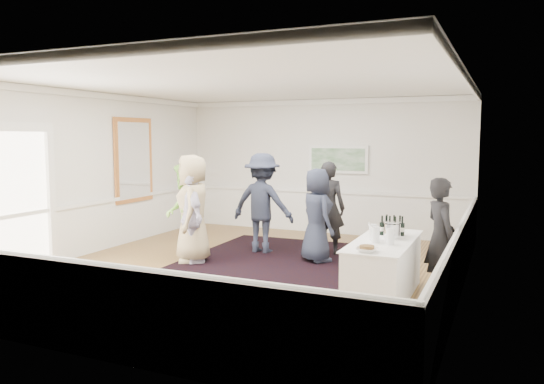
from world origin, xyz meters
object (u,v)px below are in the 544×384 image
at_px(bartender, 441,237).
at_px(guest_dark_b, 328,208).
at_px(serving_table, 384,269).
at_px(ice_bucket, 392,230).
at_px(guest_green, 184,211).
at_px(guest_dark_a, 262,203).
at_px(guest_navy, 317,215).
at_px(guest_lilac, 192,218).
at_px(guest_tan, 193,209).
at_px(nut_bowl, 367,249).

distance_m(bartender, guest_dark_b, 3.03).
relative_size(serving_table, bartender, 1.20).
xyz_separation_m(bartender, ice_bucket, (-0.64, -0.31, 0.09)).
distance_m(guest_green, guest_dark_a, 1.57).
bearing_deg(guest_navy, guest_lilac, 70.41).
bearing_deg(guest_navy, serving_table, 176.10).
xyz_separation_m(bartender, guest_navy, (-2.33, 1.22, 0.00)).
bearing_deg(bartender, ice_bucket, 83.15).
distance_m(guest_lilac, guest_dark_b, 2.68).
relative_size(guest_dark_b, guest_navy, 1.06).
relative_size(guest_tan, guest_dark_b, 1.08).
bearing_deg(guest_lilac, guest_dark_b, -97.38).
distance_m(bartender, ice_bucket, 0.72).
xyz_separation_m(serving_table, ice_bucket, (0.07, 0.19, 0.53)).
height_order(guest_dark_b, nut_bowl, guest_dark_b).
bearing_deg(guest_lilac, guest_tan, -21.73).
height_order(serving_table, guest_dark_a, guest_dark_a).
distance_m(guest_green, guest_navy, 2.50).
height_order(serving_table, guest_dark_b, guest_dark_b).
bearing_deg(ice_bucket, bartender, 25.35).
height_order(guest_lilac, guest_dark_a, guest_dark_a).
relative_size(guest_green, guest_dark_b, 0.99).
bearing_deg(guest_green, bartender, 51.52).
bearing_deg(guest_navy, ice_bucket, -179.33).
bearing_deg(guest_dark_b, guest_navy, 90.90).
xyz_separation_m(serving_table, guest_green, (-3.99, 0.95, 0.49)).
xyz_separation_m(guest_tan, guest_green, (-0.29, 0.17, -0.08)).
xyz_separation_m(bartender, nut_bowl, (-0.77, -1.34, 0.02)).
distance_m(bartender, nut_bowl, 1.54).
height_order(guest_lilac, ice_bucket, guest_lilac).
xyz_separation_m(serving_table, guest_dark_b, (-1.61, 2.42, 0.50)).
height_order(serving_table, guest_tan, guest_tan).
distance_m(bartender, guest_dark_a, 3.89).
distance_m(serving_table, guest_green, 4.13).
xyz_separation_m(guest_green, guest_dark_b, (2.38, 1.47, 0.00)).
relative_size(guest_tan, guest_green, 1.09).
relative_size(bartender, guest_dark_b, 0.94).
relative_size(guest_green, guest_lilac, 1.08).
height_order(guest_green, guest_navy, guest_green).
relative_size(guest_green, guest_dark_a, 0.92).
bearing_deg(serving_table, guest_navy, 133.17).
distance_m(ice_bucket, nut_bowl, 1.04).
distance_m(serving_table, ice_bucket, 0.57).
relative_size(guest_green, guest_navy, 1.05).
bearing_deg(nut_bowl, serving_table, 86.74).
relative_size(guest_lilac, nut_bowl, 6.13).
distance_m(serving_table, guest_lilac, 3.72).
relative_size(guest_tan, nut_bowl, 7.18).
distance_m(guest_tan, nut_bowl, 4.00).
height_order(guest_lilac, nut_bowl, guest_lilac).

